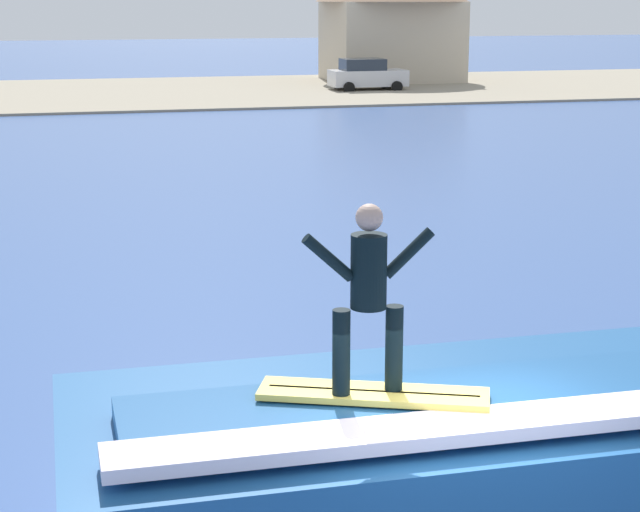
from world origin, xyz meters
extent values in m
cube|color=#1E538F|center=(0.05, 1.25, 0.83)|extent=(6.87, 3.16, 1.66)
cube|color=#1E538F|center=(0.05, 0.85, 1.75)|extent=(5.84, 1.42, 0.18)
cube|color=white|center=(0.05, 0.22, 1.81)|extent=(6.18, 0.57, 0.12)
cube|color=#EAD159|center=(-0.58, 0.93, 1.90)|extent=(2.10, 1.25, 0.06)
cube|color=black|center=(-0.58, 0.93, 1.92)|extent=(1.77, 0.77, 0.01)
cylinder|color=black|center=(-0.88, 0.92, 2.32)|extent=(0.16, 0.16, 0.78)
cylinder|color=black|center=(-0.40, 0.92, 2.32)|extent=(0.16, 0.16, 0.78)
cylinder|color=black|center=(-0.64, 0.92, 3.04)|extent=(0.32, 0.32, 0.66)
sphere|color=tan|center=(-0.64, 0.92, 3.52)|extent=(0.24, 0.24, 0.24)
cylinder|color=black|center=(-1.00, 0.92, 3.18)|extent=(0.47, 0.10, 0.45)
cylinder|color=black|center=(-0.28, 0.92, 3.18)|extent=(0.47, 0.10, 0.45)
cube|color=gray|center=(0.00, 53.70, 0.06)|extent=(120.00, 20.51, 0.12)
cube|color=silver|center=(14.56, 51.89, 0.77)|extent=(4.32, 1.95, 0.90)
cube|color=#262D38|center=(14.24, 51.89, 1.54)|extent=(2.38, 1.76, 0.64)
cylinder|color=black|center=(15.97, 52.91, 0.32)|extent=(0.64, 0.22, 0.64)
cylinder|color=black|center=(15.97, 50.86, 0.32)|extent=(0.64, 0.22, 0.64)
cylinder|color=black|center=(13.16, 52.91, 0.32)|extent=(0.64, 0.22, 0.64)
cylinder|color=black|center=(13.16, 50.86, 0.32)|extent=(0.64, 0.22, 0.64)
cube|color=beige|center=(17.90, 58.06, 2.49)|extent=(7.73, 6.83, 4.98)
camera|label=1|loc=(-3.27, -7.80, 5.38)|focal=60.63mm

